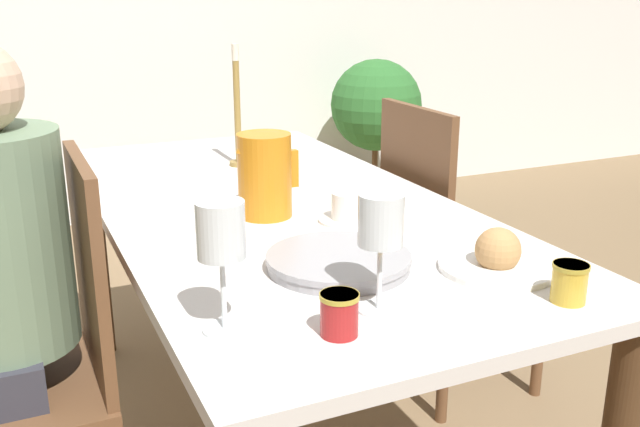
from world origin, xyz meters
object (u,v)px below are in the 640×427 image
jam_jar_amber (339,312)px  bread_plate (497,258)px  chair_person_side (40,364)px  chair_opposite (445,244)px  serving_tray (339,261)px  potted_plant (376,111)px  red_pitcher (265,175)px  wine_glass_juice (381,227)px  candlestick_tall (238,118)px  jam_jar_red (570,281)px  wine_glass_water (221,236)px  teacup_near_person (350,209)px

jam_jar_amber → bread_plate: bearing=16.6°
chair_person_side → chair_opposite: bearing=-77.3°
chair_person_side → serving_tray: size_ratio=3.29×
bread_plate → potted_plant: 2.91m
serving_tray → red_pitcher: bearing=91.6°
wine_glass_juice → potted_plant: bearing=61.2°
candlestick_tall → jam_jar_amber: bearing=-100.6°
jam_jar_red → bread_plate: bearing=96.5°
red_pitcher → serving_tray: (0.01, -0.39, -0.09)m
serving_tray → jam_jar_amber: jam_jar_amber is taller
jam_jar_amber → jam_jar_red: bearing=-7.2°
red_pitcher → wine_glass_juice: 0.59m
wine_glass_water → serving_tray: 0.36m
jam_jar_amber → teacup_near_person: bearing=61.5°
chair_person_side → teacup_near_person: chair_person_side is taller
wine_glass_juice → serving_tray: size_ratio=0.72×
chair_person_side → red_pitcher: 0.66m
wine_glass_juice → jam_jar_amber: size_ratio=2.92×
wine_glass_juice → bread_plate: (0.30, 0.07, -0.13)m
jam_jar_amber → candlestick_tall: candlestick_tall is taller
chair_opposite → serving_tray: chair_opposite is taller
wine_glass_juice → wine_glass_water: bearing=171.8°
chair_opposite → bread_plate: (-0.39, -0.73, 0.27)m
bread_plate → chair_opposite: bearing=62.1°
red_pitcher → jam_jar_amber: bearing=-100.0°
chair_person_side → potted_plant: 2.99m
wine_glass_water → bread_plate: 0.59m
red_pitcher → jam_jar_amber: (-0.11, -0.64, -0.06)m
bread_plate → wine_glass_water: bearing=-177.0°
chair_opposite → serving_tray: 0.93m
chair_opposite → wine_glass_water: 1.28m
wine_glass_water → candlestick_tall: bearing=70.5°
red_pitcher → wine_glass_water: wine_glass_water is taller
teacup_near_person → serving_tray: (-0.16, -0.26, -0.02)m
chair_person_side → chair_opposite: same height
serving_tray → jam_jar_amber: size_ratio=4.04×
chair_opposite → wine_glass_water: (-0.95, -0.76, 0.41)m
jam_jar_amber → candlestick_tall: bearing=79.4°
teacup_near_person → potted_plant: 2.61m
wine_glass_water → chair_opposite: bearing=38.4°
bread_plate → chair_person_side: bearing=152.0°
potted_plant → jam_jar_red: bearing=-112.5°
chair_opposite → candlestick_tall: 0.77m
potted_plant → wine_glass_juice: bearing=-118.8°
red_pitcher → jam_jar_red: size_ratio=2.85×
red_pitcher → wine_glass_juice: (-0.01, -0.59, 0.05)m
potted_plant → bread_plate: bearing=-114.2°
chair_person_side → teacup_near_person: size_ratio=6.25×
teacup_near_person → candlestick_tall: (-0.06, 0.65, 0.12)m
chair_person_side → teacup_near_person: bearing=-93.9°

